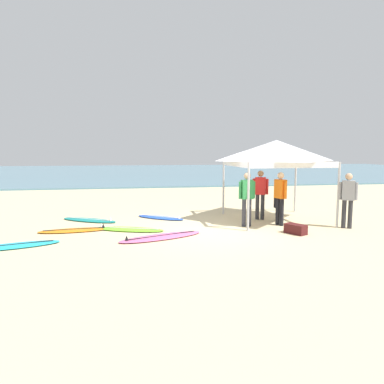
{
  "coord_description": "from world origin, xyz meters",
  "views": [
    {
      "loc": [
        -2.35,
        -10.07,
        2.36
      ],
      "look_at": [
        -0.44,
        1.41,
        1.0
      ],
      "focal_mm": 32.35,
      "sensor_mm": 36.0,
      "label": 1
    }
  ],
  "objects": [
    {
      "name": "surfboard_blue",
      "position": [
        -1.47,
        2.02,
        0.04
      ],
      "size": [
        1.79,
        1.49,
        0.19
      ],
      "color": "blue",
      "rests_on": "ground"
    },
    {
      "name": "surfboard_orange",
      "position": [
        -4.15,
        0.46,
        0.04
      ],
      "size": [
        2.09,
        0.75,
        0.19
      ],
      "color": "orange",
      "rests_on": "ground"
    },
    {
      "name": "surfboard_lime",
      "position": [
        -2.56,
        0.33,
        0.04
      ],
      "size": [
        2.23,
        1.31,
        0.19
      ],
      "color": "#7AD12D",
      "rests_on": "ground"
    },
    {
      "name": "person_orange",
      "position": [
        2.23,
        0.27,
        0.99
      ],
      "size": [
        0.32,
        0.53,
        1.71
      ],
      "color": "black",
      "rests_on": "ground"
    },
    {
      "name": "sea",
      "position": [
        0.0,
        30.31,
        0.05
      ],
      "size": [
        80.0,
        36.0,
        0.1
      ],
      "primitive_type": "cube",
      "color": "#568499",
      "rests_on": "ground"
    },
    {
      "name": "person_green",
      "position": [
        1.13,
        0.29,
        0.99
      ],
      "size": [
        0.55,
        0.25,
        1.71
      ],
      "color": "#383842",
      "rests_on": "ground"
    },
    {
      "name": "surfboard_pink",
      "position": [
        -1.66,
        -0.76,
        0.04
      ],
      "size": [
        2.52,
        1.48,
        0.19
      ],
      "color": "pink",
      "rests_on": "ground"
    },
    {
      "name": "surfboard_teal",
      "position": [
        -3.91,
        1.99,
        0.04
      ],
      "size": [
        2.1,
        1.53,
        0.19
      ],
      "color": "#19847F",
      "rests_on": "ground"
    },
    {
      "name": "gear_bag_near_tent",
      "position": [
        2.21,
        -0.91,
        0.14
      ],
      "size": [
        0.57,
        0.68,
        0.28
      ],
      "primitive_type": "cube",
      "rotation": [
        0.0,
        0.0,
        2.08
      ],
      "color": "#4C1919",
      "rests_on": "ground"
    },
    {
      "name": "ground_plane",
      "position": [
        0.0,
        0.0,
        0.0
      ],
      "size": [
        80.0,
        80.0,
        0.0
      ],
      "primitive_type": "plane",
      "color": "beige"
    },
    {
      "name": "surfboard_cyan",
      "position": [
        -5.37,
        -1.09,
        0.04
      ],
      "size": [
        2.26,
        1.17,
        0.19
      ],
      "color": "#23B2CC",
      "rests_on": "ground"
    },
    {
      "name": "person_grey",
      "position": [
        4.1,
        -0.48,
        0.99
      ],
      "size": [
        0.49,
        0.37,
        1.71
      ],
      "color": "#2D2D33",
      "rests_on": "ground"
    },
    {
      "name": "canopy_tent",
      "position": [
        2.42,
        1.13,
        2.39
      ],
      "size": [
        3.03,
        3.03,
        2.75
      ],
      "color": "#B7B7BC",
      "rests_on": "ground"
    },
    {
      "name": "person_black",
      "position": [
        2.46,
        0.89,
        0.66
      ],
      "size": [
        0.24,
        0.55,
        1.2
      ],
      "color": "#2D2D33",
      "rests_on": "ground"
    },
    {
      "name": "person_red",
      "position": [
        1.95,
        1.31,
        0.99
      ],
      "size": [
        0.51,
        0.35,
        1.71
      ],
      "color": "#2D2D33",
      "rests_on": "ground"
    }
  ]
}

